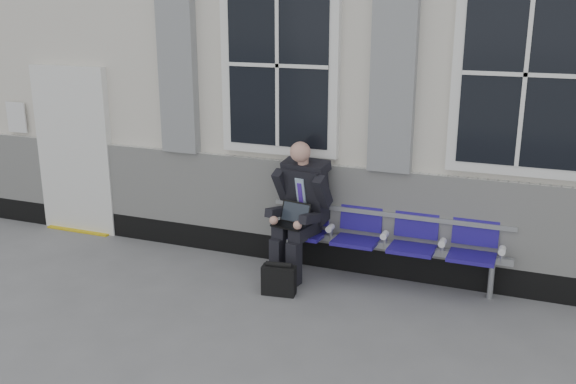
% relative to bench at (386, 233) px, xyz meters
% --- Properties ---
extents(ground, '(70.00, 70.00, 0.00)m').
position_rel_bench_xyz_m(ground, '(0.87, -1.32, -0.55)').
color(ground, slate).
rests_on(ground, ground).
extents(station_building, '(14.40, 4.40, 4.49)m').
position_rel_bench_xyz_m(station_building, '(0.86, 2.15, 1.67)').
color(station_building, beige).
rests_on(station_building, ground).
extents(bench, '(2.60, 0.47, 0.91)m').
position_rel_bench_xyz_m(bench, '(0.00, 0.00, 0.00)').
color(bench, '#9EA0A3').
rests_on(bench, ground).
extents(businessman, '(0.65, 0.87, 1.49)m').
position_rel_bench_xyz_m(businessman, '(-0.92, -0.14, 0.25)').
color(businessman, black).
rests_on(businessman, ground).
extents(briefcase, '(0.36, 0.19, 0.35)m').
position_rel_bench_xyz_m(briefcase, '(-0.93, -0.73, -0.39)').
color(briefcase, black).
rests_on(briefcase, ground).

